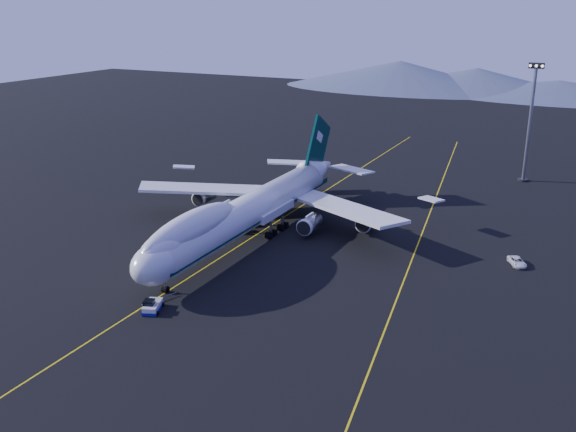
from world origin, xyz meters
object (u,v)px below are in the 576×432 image
at_px(service_van, 517,262).
at_px(floodlight_mast, 530,123).
at_px(boeing_747, 249,211).
at_px(pushback_tug, 153,307).

distance_m(service_van, floodlight_mast, 60.68).
bearing_deg(boeing_747, pushback_tug, -86.36).
bearing_deg(floodlight_mast, boeing_747, -121.40).
bearing_deg(service_van, floodlight_mast, 69.20).
relative_size(boeing_747, service_van, 15.33).
distance_m(boeing_747, floodlight_mast, 80.22).
relative_size(pushback_tug, floodlight_mast, 0.16).
height_order(pushback_tug, floodlight_mast, floodlight_mast).
height_order(boeing_747, floodlight_mast, floodlight_mast).
distance_m(boeing_747, service_van, 49.02).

